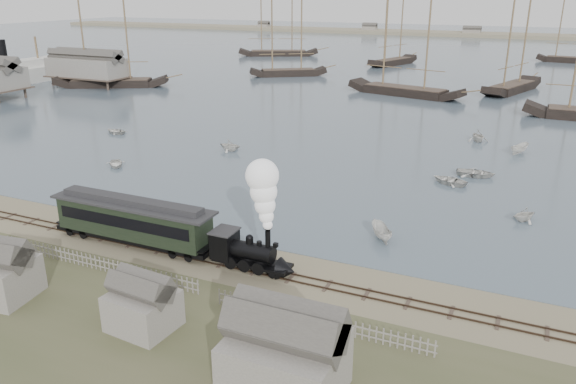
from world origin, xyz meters
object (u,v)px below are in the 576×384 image
at_px(passenger_coach, 133,219).
at_px(beached_dinghy, 97,222).
at_px(locomotive, 260,224).
at_px(steamship, 4,63).

bearing_deg(passenger_coach, beached_dinghy, 163.31).
bearing_deg(locomotive, beached_dinghy, 174.43).
bearing_deg(steamship, passenger_coach, -123.86).
relative_size(locomotive, beached_dinghy, 2.12).
relative_size(passenger_coach, steamship, 0.33).
height_order(passenger_coach, steamship, steamship).
bearing_deg(beached_dinghy, passenger_coach, -108.67).
height_order(locomotive, beached_dinghy, locomotive).
bearing_deg(beached_dinghy, steamship, 52.04).
bearing_deg(steamship, beached_dinghy, -125.01).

